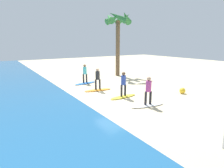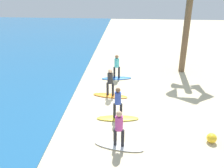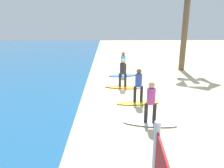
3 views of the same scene
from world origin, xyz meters
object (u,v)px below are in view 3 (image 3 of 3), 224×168
(surfboard_blue, at_px, (123,75))
(surfer_orange, at_px, (123,71))
(surfer_white, at_px, (151,99))
(surfer_yellow, at_px, (139,83))
(surfboard_white, at_px, (150,123))
(surfboard_orange, at_px, (122,87))
(surfer_blue, at_px, (123,62))
(surfboard_yellow, at_px, (138,103))

(surfboard_blue, bearing_deg, surfer_orange, 76.56)
(surfer_white, bearing_deg, surfer_yellow, 4.34)
(surfboard_white, bearing_deg, surfboard_orange, -70.35)
(surfboard_white, distance_m, surfer_white, 0.99)
(surfboard_blue, relative_size, surfer_blue, 1.28)
(surfboard_orange, distance_m, surfer_blue, 2.93)
(surfer_white, relative_size, surfer_blue, 1.00)
(surfboard_white, relative_size, surfboard_yellow, 1.00)
(surfboard_blue, bearing_deg, surfboard_orange, 76.56)
(surfboard_orange, bearing_deg, surfer_white, 107.64)
(surfboard_orange, distance_m, surfboard_blue, 2.76)
(surfer_orange, bearing_deg, surfboard_yellow, -166.84)
(surfer_white, relative_size, surfboard_blue, 0.78)
(surfer_white, relative_size, surfer_orange, 1.00)
(surfer_orange, bearing_deg, surfer_white, -170.91)
(surfer_orange, bearing_deg, surfboard_white, -170.91)
(surfer_yellow, bearing_deg, surfboard_white, -175.66)
(surfboard_yellow, bearing_deg, surfer_blue, -89.88)
(surfer_white, distance_m, surfer_orange, 4.73)
(surfer_yellow, xyz_separation_m, surfer_blue, (5.24, 0.36, 0.00))
(surfboard_orange, bearing_deg, surfboard_yellow, 111.71)
(surfer_orange, height_order, surfboard_blue, surfer_orange)
(surfboard_yellow, xyz_separation_m, surfer_blue, (5.24, 0.36, 0.99))
(surfer_white, distance_m, surfboard_yellow, 2.40)
(surfboard_yellow, distance_m, surfboard_blue, 5.25)
(surfboard_white, height_order, surfboard_blue, same)
(surfer_yellow, distance_m, surfboard_orange, 2.74)
(surfboard_orange, relative_size, surfer_orange, 1.28)
(surfboard_yellow, height_order, surfboard_blue, same)
(surfboard_orange, relative_size, surfer_blue, 1.28)
(surfboard_yellow, distance_m, surfer_blue, 5.35)
(surfer_blue, bearing_deg, surfboard_blue, 0.00)
(surfer_yellow, xyz_separation_m, surfboard_blue, (5.24, 0.36, -0.99))
(surfboard_white, bearing_deg, surfer_white, -93.47)
(surfboard_blue, bearing_deg, surfboard_yellow, 85.07)
(surfboard_yellow, bearing_deg, surfboard_orange, -80.69)
(surfer_white, xyz_separation_m, surfer_blue, (7.42, 0.53, 0.00))
(surfer_yellow, bearing_deg, surfer_white, -175.66)
(surfer_white, xyz_separation_m, surfboard_blue, (7.42, 0.53, -0.99))
(surfboard_orange, height_order, surfer_blue, surfer_blue)
(surfboard_yellow, relative_size, surfer_blue, 1.28)
(surfer_white, bearing_deg, surfer_orange, 9.09)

